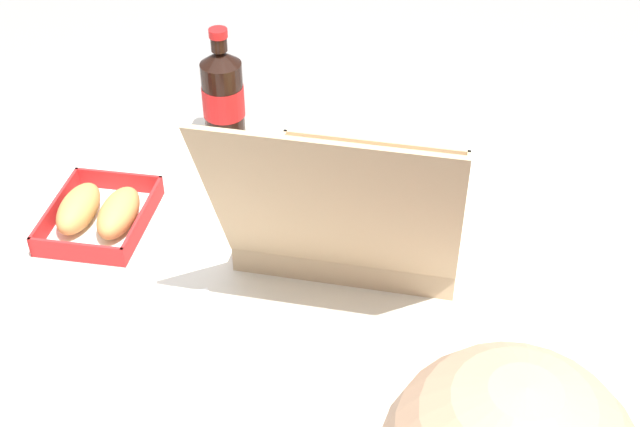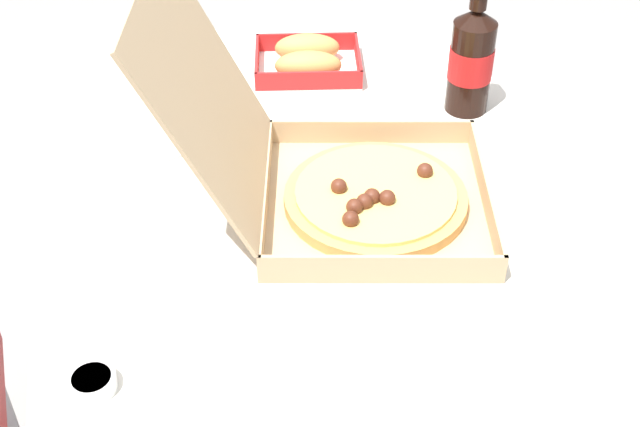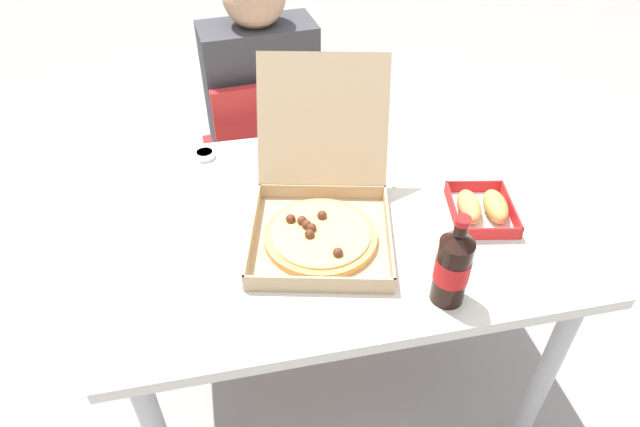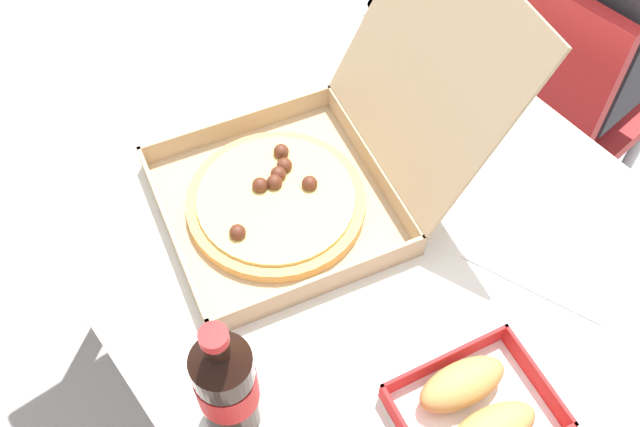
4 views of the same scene
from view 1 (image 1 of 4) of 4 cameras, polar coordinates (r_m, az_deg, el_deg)
name	(u,v)px [view 1 (image 1 of 4)]	position (r m, az deg, el deg)	size (l,w,h in m)	color
dining_table	(323,295)	(1.38, 0.21, -5.42)	(1.12, 0.80, 0.72)	silver
pizza_box_open	(356,210)	(1.32, 2.38, 0.22)	(0.43, 0.53, 0.34)	tan
bread_side_box	(99,213)	(1.40, -14.41, 0.02)	(0.18, 0.22, 0.06)	white
cola_bottle	(223,97)	(1.53, -6.42, 7.64)	(0.07, 0.07, 0.22)	black
paper_menu	(149,343)	(1.20, -11.26, -8.41)	(0.21, 0.15, 0.00)	white
dipping_sauce_cup	(585,414)	(1.14, 17.10, -12.58)	(0.06, 0.06, 0.02)	white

